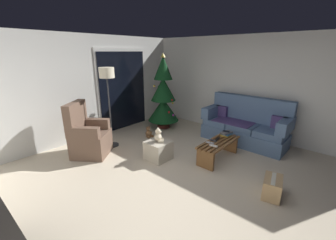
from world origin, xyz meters
TOP-DOWN VIEW (x-y plane):
  - ground_plane at (0.00, 0.00)m, footprint 7.00×7.00m
  - wall_back at (0.00, 3.06)m, footprint 5.72×0.12m
  - wall_right at (2.86, 0.00)m, footprint 0.12×6.00m
  - patio_door_frame at (1.11, 2.99)m, footprint 1.60×0.02m
  - patio_door_glass at (1.11, 2.97)m, footprint 1.50×0.02m
  - couch at (2.32, -0.07)m, footprint 0.80×1.95m
  - coffee_table at (1.11, -0.03)m, footprint 1.10×0.40m
  - remote_silver at (0.91, 0.05)m, footprint 0.08×0.16m
  - remote_black at (1.18, 0.04)m, footprint 0.16×0.07m
  - remote_graphite at (1.04, 0.06)m, footprint 0.06×0.16m
  - remote_white at (0.83, -0.07)m, footprint 0.07×0.16m
  - book_stack at (1.47, -0.01)m, footprint 0.28×0.20m
  - cell_phone at (1.48, 0.00)m, footprint 0.09×0.15m
  - christmas_tree at (1.80, 2.11)m, footprint 0.86×0.86m
  - armchair at (-0.51, 2.13)m, footprint 0.96×0.96m
  - floor_lamp at (0.08, 2.14)m, footprint 0.32×0.32m
  - ottoman at (0.31, 0.88)m, footprint 0.44×0.44m
  - teddy_bear_cream at (0.31, 0.87)m, footprint 0.21×0.22m
  - teddy_bear_chestnut_by_tree at (1.00, 1.89)m, footprint 0.20×0.20m
  - cardboard_box_taped_mid_floor at (0.59, -1.23)m, footprint 0.46×0.34m

SIDE VIEW (x-z plane):
  - ground_plane at x=0.00m, z-range 0.00..0.00m
  - teddy_bear_chestnut_by_tree at x=1.00m, z-range -0.02..0.26m
  - cardboard_box_taped_mid_floor at x=0.59m, z-range 0.00..0.30m
  - ottoman at x=0.31m, z-range 0.00..0.38m
  - coffee_table at x=1.11m, z-range 0.07..0.45m
  - remote_silver at x=0.91m, z-range 0.39..0.41m
  - remote_black at x=1.18m, z-range 0.39..0.41m
  - remote_graphite at x=1.04m, z-range 0.39..0.41m
  - remote_white at x=0.83m, z-range 0.39..0.41m
  - couch at x=2.32m, z-range -0.14..0.94m
  - armchair at x=-0.51m, z-range -0.16..0.97m
  - book_stack at x=1.47m, z-range 0.39..0.48m
  - cell_phone at x=1.48m, z-range 0.48..0.49m
  - teddy_bear_cream at x=0.31m, z-range 0.36..0.64m
  - christmas_tree at x=1.80m, z-range -0.12..1.95m
  - patio_door_glass at x=1.11m, z-range 0.00..2.10m
  - patio_door_frame at x=1.11m, z-range 0.00..2.20m
  - wall_back at x=0.00m, z-range 0.00..2.50m
  - wall_right at x=2.86m, z-range 0.00..2.50m
  - floor_lamp at x=0.08m, z-range 0.61..2.40m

